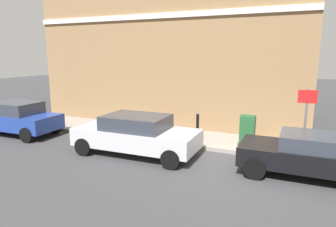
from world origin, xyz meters
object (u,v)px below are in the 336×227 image
object	(u,v)px
car_black	(317,155)
bollard_far_kerb	(156,126)
utility_cabinet	(247,131)
bollard_near_cabinet	(198,125)
car_blue	(16,118)
car_silver	(136,134)
street_sign	(306,112)

from	to	relation	value
car_black	bollard_far_kerb	bearing A→B (deg)	-13.38
utility_cabinet	bollard_near_cabinet	size ratio (longest dim) A/B	1.11
car_blue	bollard_near_cabinet	bearing A→B (deg)	-165.53
utility_cabinet	car_silver	bearing A→B (deg)	123.23
bollard_near_cabinet	bollard_far_kerb	distance (m)	1.73
car_black	car_silver	distance (m)	5.87
car_black	street_sign	bearing A→B (deg)	-77.70
bollard_near_cabinet	car_black	bearing A→B (deg)	-116.14
car_blue	car_black	bearing A→B (deg)	179.04
car_black	bollard_near_cabinet	size ratio (longest dim) A/B	4.21
car_silver	car_blue	world-z (taller)	car_blue
car_blue	bollard_near_cabinet	world-z (taller)	car_blue
car_silver	street_sign	size ratio (longest dim) A/B	1.97
car_black	street_sign	size ratio (longest dim) A/B	1.90
utility_cabinet	street_sign	xyz separation A→B (m)	(-0.48, -1.97, 0.98)
car_black	car_blue	xyz separation A→B (m)	(-0.08, 12.21, 0.07)
bollard_far_kerb	bollard_near_cabinet	bearing A→B (deg)	-63.69
car_black	car_silver	size ratio (longest dim) A/B	0.97
car_silver	bollard_near_cabinet	size ratio (longest dim) A/B	4.35
car_black	car_silver	world-z (taller)	car_silver
car_blue	street_sign	xyz separation A→B (m)	(1.65, -11.86, 0.90)
bollard_near_cabinet	bollard_far_kerb	size ratio (longest dim) A/B	1.00
bollard_far_kerb	street_sign	size ratio (longest dim) A/B	0.45
car_black	bollard_near_cabinet	world-z (taller)	car_black
car_blue	bollard_far_kerb	size ratio (longest dim) A/B	3.97
car_black	car_silver	bearing A→B (deg)	2.43
utility_cabinet	bollard_far_kerb	bearing A→B (deg)	100.54
car_silver	utility_cabinet	distance (m)	4.24
car_blue	utility_cabinet	bearing A→B (deg)	-169.23
car_blue	bollard_far_kerb	world-z (taller)	car_blue
utility_cabinet	bollard_near_cabinet	bearing A→B (deg)	87.19
car_black	utility_cabinet	bearing A→B (deg)	-41.61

